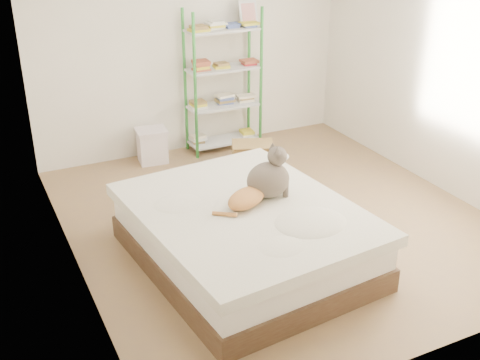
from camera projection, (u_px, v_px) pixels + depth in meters
room at (281, 88)px, 5.25m from camera, size 3.81×4.21×2.61m
bed at (245, 235)px, 5.01m from camera, size 1.82×2.18×0.52m
orange_cat at (246, 196)px, 4.88m from camera, size 0.54×0.44×0.19m
grey_cat at (268, 172)px, 4.98m from camera, size 0.42×0.36×0.45m
shelf_unit at (224, 78)px, 7.08m from camera, size 0.90×0.36×1.74m
cardboard_box at (253, 157)px, 6.76m from camera, size 0.56×0.58×0.37m
white_bin at (152, 145)px, 6.97m from camera, size 0.38×0.34×0.40m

